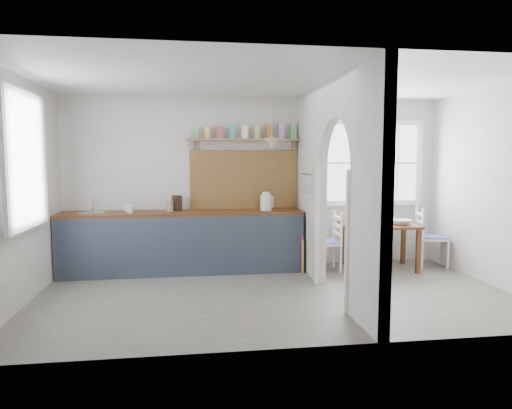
{
  "coord_description": "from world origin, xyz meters",
  "views": [
    {
      "loc": [
        -1.01,
        -5.39,
        1.66
      ],
      "look_at": [
        -0.18,
        0.47,
        1.07
      ],
      "focal_mm": 32.0,
      "sensor_mm": 36.0,
      "label": 1
    }
  ],
  "objects": [
    {
      "name": "floor",
      "position": [
        0.0,
        0.0,
        0.0
      ],
      "size": [
        5.8,
        3.2,
        0.01
      ],
      "primitive_type": "cube",
      "color": "gray",
      "rests_on": "ground"
    },
    {
      "name": "ceiling",
      "position": [
        0.0,
        0.0,
        2.6
      ],
      "size": [
        5.8,
        3.2,
        0.01
      ],
      "primitive_type": "cube",
      "color": "beige",
      "rests_on": "walls"
    },
    {
      "name": "walls",
      "position": [
        0.0,
        0.0,
        1.3
      ],
      "size": [
        5.81,
        3.21,
        2.6
      ],
      "color": "beige",
      "rests_on": "floor"
    },
    {
      "name": "partition",
      "position": [
        0.7,
        0.06,
        1.45
      ],
      "size": [
        0.12,
        3.2,
        2.6
      ],
      "color": "beige",
      "rests_on": "floor"
    },
    {
      "name": "kitchen_window",
      "position": [
        -2.87,
        0.0,
        1.65
      ],
      "size": [
        0.1,
        1.16,
        1.5
      ],
      "primitive_type": null,
      "color": "white",
      "rests_on": "walls"
    },
    {
      "name": "nook_window",
      "position": [
        1.8,
        1.56,
        1.6
      ],
      "size": [
        1.76,
        0.1,
        1.3
      ],
      "primitive_type": null,
      "color": "white",
      "rests_on": "walls"
    },
    {
      "name": "counter",
      "position": [
        -1.13,
        1.33,
        0.46
      ],
      "size": [
        3.5,
        0.6,
        0.9
      ],
      "color": "brown",
      "rests_on": "floor"
    },
    {
      "name": "sink",
      "position": [
        -2.43,
        1.3,
        0.89
      ],
      "size": [
        0.4,
        0.4,
        0.02
      ],
      "primitive_type": "cylinder",
      "color": "#B5B7BC",
      "rests_on": "counter"
    },
    {
      "name": "backsplash",
      "position": [
        -0.2,
        1.58,
        1.35
      ],
      "size": [
        1.65,
        0.03,
        0.9
      ],
      "primitive_type": "cube",
      "color": "olive",
      "rests_on": "walls"
    },
    {
      "name": "shelf",
      "position": [
        -0.2,
        1.49,
        2.01
      ],
      "size": [
        1.75,
        0.2,
        0.21
      ],
      "color": "olive",
      "rests_on": "walls"
    },
    {
      "name": "pendant_lamp",
      "position": [
        0.15,
        1.15,
        1.88
      ],
      "size": [
        0.26,
        0.26,
        0.16
      ],
      "primitive_type": "cone",
      "color": "beige",
      "rests_on": "ceiling"
    },
    {
      "name": "utensil_rail",
      "position": [
        0.61,
        0.9,
        1.45
      ],
      "size": [
        0.02,
        0.5,
        0.02
      ],
      "primitive_type": "cylinder",
      "rotation": [
        1.57,
        0.0,
        0.0
      ],
      "color": "#B5B7BC",
      "rests_on": "partition"
    },
    {
      "name": "dining_table",
      "position": [
        1.79,
        1.09,
        0.34
      ],
      "size": [
        1.18,
        0.85,
        0.69
      ],
      "primitive_type": null,
      "rotation": [
        0.0,
        0.0,
        -0.11
      ],
      "color": "brown",
      "rests_on": "floor"
    },
    {
      "name": "chair_left",
      "position": [
        0.96,
        1.09,
        0.44
      ],
      "size": [
        0.42,
        0.42,
        0.88
      ],
      "primitive_type": null,
      "rotation": [
        0.0,
        0.0,
        -1.6
      ],
      "color": "white",
      "rests_on": "floor"
    },
    {
      "name": "chair_right",
      "position": [
        2.67,
        1.13,
        0.46
      ],
      "size": [
        0.51,
        0.51,
        0.93
      ],
      "primitive_type": null,
      "rotation": [
        0.0,
        0.0,
        1.33
      ],
      "color": "white",
      "rests_on": "floor"
    },
    {
      "name": "kettle",
      "position": [
        0.09,
        1.28,
        1.04
      ],
      "size": [
        0.24,
        0.2,
        0.28
      ],
      "primitive_type": null,
      "rotation": [
        0.0,
        0.0,
        0.06
      ],
      "color": "silver",
      "rests_on": "counter"
    },
    {
      "name": "mug_a",
      "position": [
        -1.87,
        1.19,
        0.96
      ],
      "size": [
        0.16,
        0.16,
        0.12
      ],
      "primitive_type": "imported",
      "rotation": [
        0.0,
        0.0,
        -0.4
      ],
      "color": "white",
      "rests_on": "counter"
    },
    {
      "name": "mug_b",
      "position": [
        -1.94,
        1.4,
        0.95
      ],
      "size": [
        0.16,
        0.16,
        0.1
      ],
      "primitive_type": "imported",
      "rotation": [
        0.0,
        0.0,
        -0.4
      ],
      "color": "white",
      "rests_on": "counter"
    },
    {
      "name": "knife_block",
      "position": [
        -1.22,
        1.41,
        1.01
      ],
      "size": [
        0.15,
        0.17,
        0.23
      ],
      "primitive_type": "cube",
      "rotation": [
        0.0,
        0.0,
        0.42
      ],
      "color": "black",
      "rests_on": "counter"
    },
    {
      "name": "jar",
      "position": [
        -1.32,
        1.34,
        0.98
      ],
      "size": [
        0.11,
        0.11,
        0.16
      ],
      "primitive_type": "cylinder",
      "rotation": [
        0.0,
        0.0,
        -0.13
      ],
      "color": "#897955",
      "rests_on": "counter"
    },
    {
      "name": "towel_magenta",
      "position": [
        0.58,
        0.99,
        0.28
      ],
      "size": [
        0.02,
        0.03,
        0.58
      ],
      "primitive_type": "cube",
      "color": "#C42281",
      "rests_on": "counter"
    },
    {
      "name": "towel_orange",
      "position": [
        0.58,
        0.95,
        0.25
      ],
      "size": [
        0.02,
        0.03,
        0.5
      ],
      "primitive_type": "cube",
      "color": "gold",
      "rests_on": "counter"
    },
    {
      "name": "bowl",
      "position": [
        2.07,
        0.96,
        0.73
      ],
      "size": [
        0.36,
        0.36,
        0.07
      ],
      "primitive_type": "imported",
      "rotation": [
        0.0,
        0.0,
        0.22
      ],
      "color": "silver",
      "rests_on": "dining_table"
    },
    {
      "name": "table_cup",
      "position": [
        1.59,
        0.98,
        0.74
      ],
      "size": [
        0.15,
        0.15,
        0.1
      ],
      "primitive_type": "imported",
      "rotation": [
        0.0,
        0.0,
        0.42
      ],
      "color": "#427342",
      "rests_on": "dining_table"
    },
    {
      "name": "plate",
      "position": [
        1.39,
        1.06,
        0.7
      ],
      "size": [
        0.21,
        0.21,
        0.02
      ],
      "primitive_type": "cylinder",
      "rotation": [
        0.0,
        0.0,
        -0.06
      ],
      "color": "#2B2324",
      "rests_on": "dining_table"
    },
    {
      "name": "vase",
      "position": [
        1.9,
        1.28,
        0.79
      ],
      "size": [
        0.24,
        0.24,
        0.2
      ],
      "primitive_type": "imported",
      "rotation": [
        0.0,
        0.0,
        0.31
      ],
      "color": "#703E83",
      "rests_on": "dining_table"
    }
  ]
}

